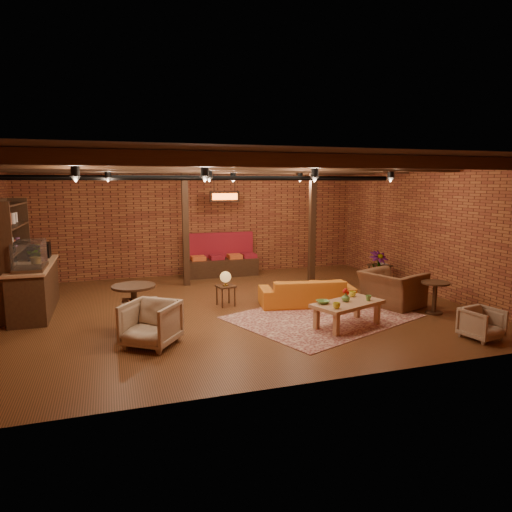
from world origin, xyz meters
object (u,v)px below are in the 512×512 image
object	(u,v)px
sofa	(307,292)
round_table_right	(435,292)
armchair_a	(141,314)
side_table_lamp	(226,280)
plant_tall	(379,234)
round_table_left	(134,299)
coffee_table	(347,305)
side_table_book	(380,266)
armchair_far	(482,322)
armchair_b	(151,322)
armchair_right	(392,283)

from	to	relation	value
sofa	round_table_right	bearing A→B (deg)	157.60
armchair_a	round_table_right	world-z (taller)	round_table_right
side_table_lamp	plant_tall	world-z (taller)	plant_tall
round_table_left	plant_tall	xyz separation A→B (m)	(6.35, 1.66, 0.85)
sofa	coffee_table	xyz separation A→B (m)	(0.09, -1.66, 0.12)
coffee_table	plant_tall	bearing A→B (deg)	48.48
side_table_book	armchair_far	distance (m)	4.43
round_table_left	side_table_book	size ratio (longest dim) A/B	1.48
coffee_table	armchair_far	bearing A→B (deg)	-34.99
sofa	armchair_far	size ratio (longest dim) A/B	3.42
armchair_far	armchair_a	bearing A→B (deg)	148.26
coffee_table	side_table_lamp	size ratio (longest dim) A/B	1.99
round_table_left	armchair_a	size ratio (longest dim) A/B	1.27
armchair_a	armchair_b	size ratio (longest dim) A/B	0.79
side_table_book	armchair_a	bearing A→B (deg)	-161.83
armchair_b	armchair_far	size ratio (longest dim) A/B	1.38
coffee_table	side_table_lamp	world-z (taller)	side_table_lamp
coffee_table	round_table_left	size ratio (longest dim) A/B	1.86
armchair_a	plant_tall	xyz separation A→B (m)	(6.25, 1.89, 1.09)
plant_tall	round_table_right	bearing A→B (deg)	-95.88
plant_tall	armchair_right	bearing A→B (deg)	-113.43
round_table_left	armchair_b	distance (m)	1.07
coffee_table	armchair_far	size ratio (longest dim) A/B	2.56
plant_tall	side_table_lamp	bearing A→B (deg)	-171.87
armchair_b	plant_tall	xyz separation A→B (m)	(6.14, 2.69, 1.00)
armchair_right	side_table_book	world-z (taller)	armchair_right
coffee_table	round_table_left	distance (m)	4.04
round_table_left	armchair_right	bearing A→B (deg)	-1.31
armchair_far	plant_tall	xyz separation A→B (m)	(0.54, 4.14, 1.11)
armchair_a	armchair_far	size ratio (longest dim) A/B	1.09
round_table_left	coffee_table	bearing A→B (deg)	-16.31
sofa	round_table_right	world-z (taller)	round_table_right
side_table_lamp	side_table_book	distance (m)	4.59
side_table_book	round_table_left	bearing A→B (deg)	-163.97
round_table_right	armchair_far	bearing A→B (deg)	-99.83
side_table_book	round_table_right	bearing A→B (deg)	-99.41
sofa	round_table_right	size ratio (longest dim) A/B	3.07
plant_tall	armchair_far	bearing A→B (deg)	-97.39
round_table_left	round_table_right	xyz separation A→B (m)	(6.08, -0.91, -0.11)
armchair_right	coffee_table	bearing A→B (deg)	101.25
round_table_left	side_table_lamp	bearing A→B (deg)	27.08
sofa	armchair_far	bearing A→B (deg)	133.52
armchair_right	round_table_right	bearing A→B (deg)	-166.45
coffee_table	side_table_book	world-z (taller)	coffee_table
side_table_lamp	armchair_a	world-z (taller)	side_table_lamp
sofa	coffee_table	bearing A→B (deg)	102.83
side_table_lamp	side_table_book	bearing A→B (deg)	10.55
round_table_left	side_table_book	world-z (taller)	round_table_left
armchair_b	armchair_a	bearing A→B (deg)	133.44
round_table_left	armchair_a	distance (m)	0.35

